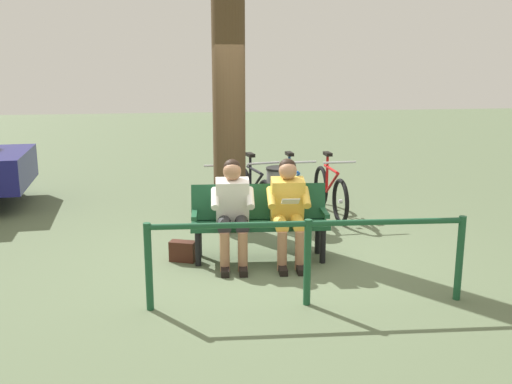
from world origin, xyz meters
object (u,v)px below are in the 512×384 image
Objects in this scene: bench at (259,216)px; bicycle_black at (221,196)px; litter_bin at (280,197)px; bicycle_orange at (254,193)px; person_reading at (288,206)px; tree_trunk at (229,86)px; bicycle_red at (292,192)px; person_companion at (233,207)px; bicycle_green at (330,192)px; handbag at (183,251)px.

bench is 1.79m from bicycle_black.
bicycle_orange reaches higher than litter_bin.
tree_trunk is (0.53, -1.43, 1.30)m from person_reading.
bench is 0.39m from person_reading.
bicycle_red is (-0.31, -0.60, -0.07)m from litter_bin.
person_reading is at bearing 20.53° from bicycle_black.
bicycle_red is (-1.13, -2.00, -0.30)m from person_companion.
bench is 1.35m from litter_bin.
bench is at bearing -38.73° from bicycle_green.
bench is at bearing 100.06° from tree_trunk.
bicycle_green is 1.00× the size of bicycle_red.
person_reading is 0.71× the size of bicycle_green.
person_companion reaches higher than litter_bin.
bench is 1.93m from tree_trunk.
bicycle_green is at bearing 93.57° from bicycle_black.
person_reading is 1.00× the size of person_companion.
handbag is 2.54m from bicycle_red.
bicycle_black is at bearing -90.64° from bicycle_green.
bench is 5.45× the size of handbag.
bench is at bearing 68.93° from litter_bin.
person_reading is (-0.31, 0.19, 0.16)m from bench.
handbag is (0.58, -0.13, -0.54)m from person_companion.
bicycle_green is 1.00× the size of bicycle_black.
bicycle_black is at bearing -67.97° from person_reading.
bicycle_black reaches higher than bench.
litter_bin is at bearing -115.60° from person_companion.
person_companion is 4.00× the size of handbag.
bench reaches higher than litter_bin.
tree_trunk is 4.64× the size of litter_bin.
person_reading is 2.13m from bicycle_red.
litter_bin is 0.50× the size of bicycle_red.
person_companion reaches higher than handbag.
bench is at bearing 12.90° from bicycle_black.
bench is 0.97× the size of bicycle_black.
bicycle_green is at bearing -127.02° from person_companion.
bicycle_red is (0.57, -0.09, 0.00)m from bicycle_green.
bicycle_red is 1.01× the size of bicycle_orange.
bicycle_green is (-1.58, -0.53, -1.61)m from tree_trunk.
bicycle_red is at bearing -148.45° from tree_trunk.
bicycle_green is (-1.06, -1.96, -0.31)m from person_reading.
bench is 2.03m from bicycle_red.
tree_trunk is 1.78m from bicycle_orange.
handbag is at bearing 42.24° from litter_bin.
tree_trunk is 2.34× the size of bicycle_red.
bicycle_black is (0.08, -0.52, -1.61)m from tree_trunk.
bicycle_black is (1.66, 0.01, 0.00)m from bicycle_green.
handbag is at bearing -15.89° from bicycle_black.
person_reading and person_companion have the same top height.
bicycle_green is at bearing -150.10° from litter_bin.
bicycle_orange is at bearing -91.84° from bench.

